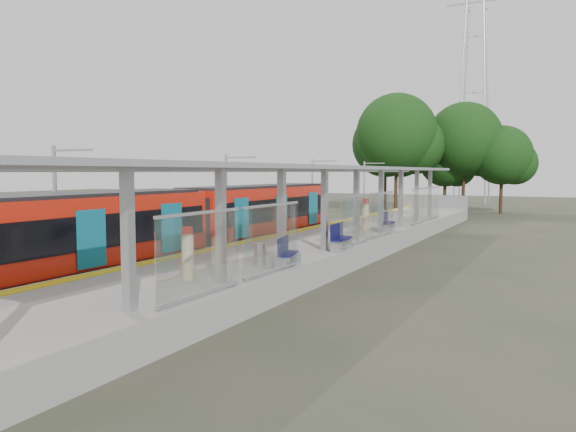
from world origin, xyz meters
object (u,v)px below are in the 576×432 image
object	(u,v)px
train	(185,222)
bench_near	(286,251)
bench_mid	(339,236)
info_pillar_near	(188,257)
bench_far	(386,221)
info_pillar_far	(366,217)
litter_bin	(260,255)

from	to	relation	value
train	bench_near	distance (m)	7.62
bench_near	bench_mid	size ratio (longest dim) A/B	0.91
bench_near	info_pillar_near	distance (m)	3.98
bench_near	bench_far	size ratio (longest dim) A/B	0.97
bench_near	info_pillar_far	bearing A→B (deg)	82.14
bench_far	litter_bin	distance (m)	13.54
litter_bin	bench_far	bearing A→B (deg)	87.56
train	bench_mid	distance (m)	7.26
bench_mid	litter_bin	size ratio (longest dim) A/B	2.14
info_pillar_near	bench_mid	bearing A→B (deg)	63.37
train	bench_far	distance (m)	11.95
info_pillar_near	bench_near	bearing A→B (deg)	51.93
bench_mid	bench_far	distance (m)	8.50
bench_mid	info_pillar_far	bearing A→B (deg)	95.81
train	bench_mid	bearing A→B (deg)	11.71
train	bench_near	size ratio (longest dim) A/B	17.23
bench_near	litter_bin	world-z (taller)	bench_near
bench_near	bench_far	world-z (taller)	bench_far
bench_near	bench_mid	distance (m)	4.69
bench_near	info_pillar_near	bearing A→B (deg)	-128.03
bench_mid	litter_bin	world-z (taller)	bench_mid
bench_near	bench_far	distance (m)	13.18
litter_bin	bench_near	bearing A→B (deg)	22.13
bench_far	bench_near	bearing A→B (deg)	-91.42
info_pillar_far	bench_near	bearing A→B (deg)	-63.04
bench_far	litter_bin	size ratio (longest dim) A/B	2.01
info_pillar_near	litter_bin	world-z (taller)	info_pillar_near
train	info_pillar_near	distance (m)	8.68
bench_mid	bench_far	world-z (taller)	bench_mid
info_pillar_near	train	bearing A→B (deg)	113.20
train	info_pillar_near	xyz separation A→B (m)	(5.30, -6.86, -0.33)
bench_mid	info_pillar_far	distance (m)	8.57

